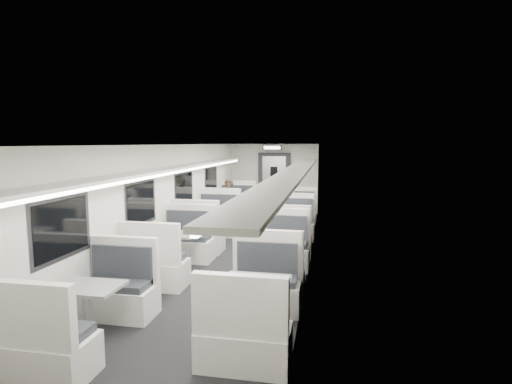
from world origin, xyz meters
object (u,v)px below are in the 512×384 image
at_px(booth_left_d, 87,313).
at_px(passenger, 229,206).
at_px(booth_right_c, 277,261).
at_px(exit_sign, 272,148).
at_px(booth_right_d, 257,306).
at_px(booth_left_a, 230,212).
at_px(vestibule_door, 274,183).
at_px(booth_left_b, 209,226).
at_px(booth_left_c, 173,252).
at_px(booth_right_a, 297,216).
at_px(booth_right_b, 290,231).

xyz_separation_m(booth_left_d, passenger, (0.21, 6.22, 0.37)).
relative_size(booth_right_c, exit_sign, 3.47).
xyz_separation_m(booth_left_d, booth_right_d, (2.00, 0.59, -0.00)).
bearing_deg(booth_left_a, vestibule_door, 66.68).
distance_m(booth_left_b, booth_right_d, 4.85).
bearing_deg(booth_right_d, vestibule_door, 96.46).
xyz_separation_m(booth_left_c, booth_right_a, (2.00, 4.35, -0.02)).
bearing_deg(booth_right_c, vestibule_door, 98.27).
distance_m(passenger, exit_sign, 3.22).
relative_size(booth_left_a, passenger, 1.56).
bearing_deg(booth_left_c, booth_left_b, 90.00).
bearing_deg(booth_left_b, booth_left_c, -90.00).
xyz_separation_m(booth_left_b, booth_right_c, (2.00, -2.47, -0.02)).
xyz_separation_m(booth_left_b, booth_right_a, (2.00, 2.07, -0.04)).
distance_m(booth_right_b, booth_right_c, 2.44).
bearing_deg(booth_right_d, booth_left_c, 133.02).
bearing_deg(vestibule_door, booth_right_b, -77.32).
distance_m(booth_left_a, booth_left_d, 7.11).
height_order(passenger, exit_sign, exit_sign).
xyz_separation_m(booth_left_d, booth_right_c, (2.00, 2.55, 0.02)).
bearing_deg(vestibule_door, booth_right_d, -83.54).
xyz_separation_m(booth_right_a, booth_right_b, (0.00, -2.10, 0.02)).
height_order(booth_left_a, booth_left_b, booth_left_a).
distance_m(booth_left_d, passenger, 6.24).
bearing_deg(booth_right_a, booth_right_c, -90.00).
bearing_deg(booth_left_b, vestibule_door, 77.25).
relative_size(booth_right_c, booth_right_d, 1.05).
xyz_separation_m(booth_left_b, booth_left_c, (0.00, -2.28, -0.02)).
xyz_separation_m(booth_left_c, exit_sign, (1.00, 6.21, 1.89)).
bearing_deg(booth_left_d, booth_left_a, 90.00).
height_order(booth_right_b, booth_right_c, booth_right_b).
bearing_deg(exit_sign, booth_right_b, -75.82).
height_order(passenger, vestibule_door, vestibule_door).
bearing_deg(passenger, vestibule_door, 86.68).
bearing_deg(booth_left_c, passenger, 86.62).
height_order(booth_left_d, booth_right_a, booth_left_d).
relative_size(booth_left_d, booth_right_b, 0.96).
bearing_deg(booth_right_a, vestibule_door, 113.06).
distance_m(booth_left_b, booth_left_c, 2.28).
distance_m(booth_right_c, booth_right_d, 1.95).
distance_m(booth_left_c, booth_right_a, 4.78).
relative_size(booth_left_d, vestibule_door, 0.98).
distance_m(booth_left_b, passenger, 1.27).
bearing_deg(booth_right_b, booth_left_a, 133.24).
distance_m(booth_left_c, booth_right_d, 2.93).
height_order(booth_left_c, booth_right_c, booth_left_c).
bearing_deg(booth_left_c, booth_left_d, -90.00).
relative_size(booth_left_d, booth_right_c, 0.96).
bearing_deg(booth_left_a, booth_left_b, -90.00).
bearing_deg(booth_right_c, booth_left_c, 174.63).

